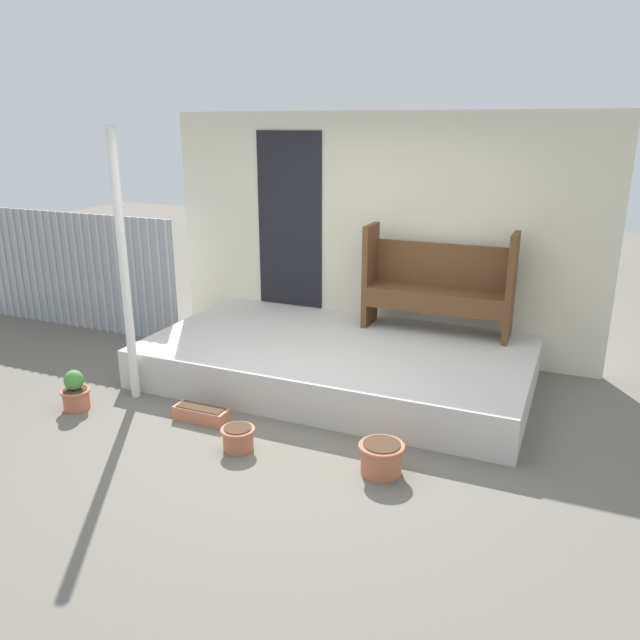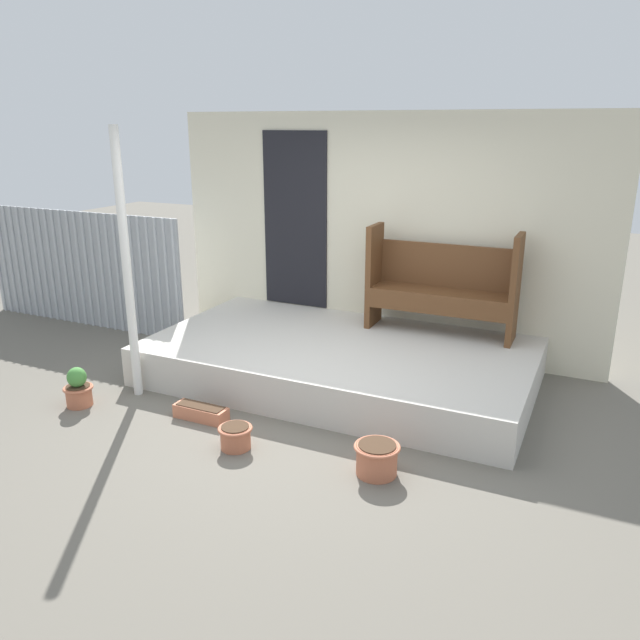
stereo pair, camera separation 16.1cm
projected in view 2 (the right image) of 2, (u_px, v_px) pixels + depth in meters
name	position (u px, v px, depth m)	size (l,w,h in m)	color
ground_plane	(295.00, 423.00, 5.38)	(24.00, 24.00, 0.00)	#666056
porch_slab	(340.00, 361.00, 6.24)	(3.72, 2.10, 0.39)	beige
house_wall	(376.00, 234.00, 6.85)	(4.92, 0.08, 2.60)	beige
fence_corrugated	(81.00, 269.00, 7.82)	(3.08, 0.05, 1.45)	#9EA3A8
support_post	(127.00, 268.00, 5.60)	(0.08, 0.08, 2.46)	white
bench	(442.00, 282.00, 6.37)	(1.52, 0.42, 1.08)	brown
flower_pot_left	(78.00, 389.00, 5.67)	(0.27, 0.27, 0.37)	#B76647
flower_pot_middle	(235.00, 436.00, 4.94)	(0.28, 0.28, 0.19)	#B76647
flower_pot_right	(377.00, 458.00, 4.57)	(0.34, 0.34, 0.24)	#B76647
planter_box_rect	(201.00, 412.00, 5.44)	(0.49, 0.16, 0.13)	#C67251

